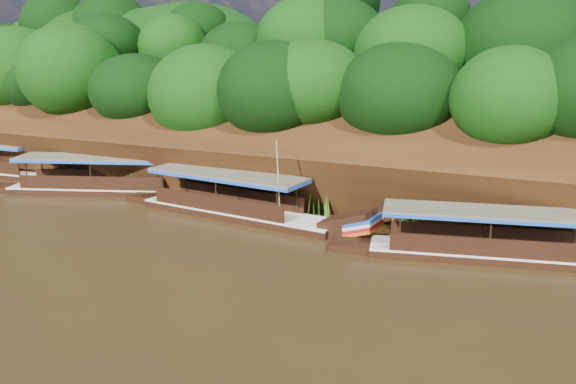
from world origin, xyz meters
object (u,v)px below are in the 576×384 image
object	(u,v)px
boat_0	(520,250)
boat_2	(122,185)
boat_3	(2,169)
boat_1	(249,210)

from	to	relation	value
boat_0	boat_2	size ratio (longest dim) A/B	0.91
boat_2	boat_3	bearing A→B (deg)	158.13
boat_0	boat_3	bearing A→B (deg)	162.83
boat_0	boat_2	bearing A→B (deg)	161.77
boat_3	boat_0	bearing A→B (deg)	-8.00
boat_0	boat_3	world-z (taller)	boat_0
boat_2	boat_0	bearing A→B (deg)	-25.14
boat_0	boat_3	xyz separation A→B (m)	(-38.77, 2.24, 0.06)
boat_1	boat_2	xyz separation A→B (m)	(-11.15, 1.61, -0.01)
boat_1	boat_0	bearing A→B (deg)	3.50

